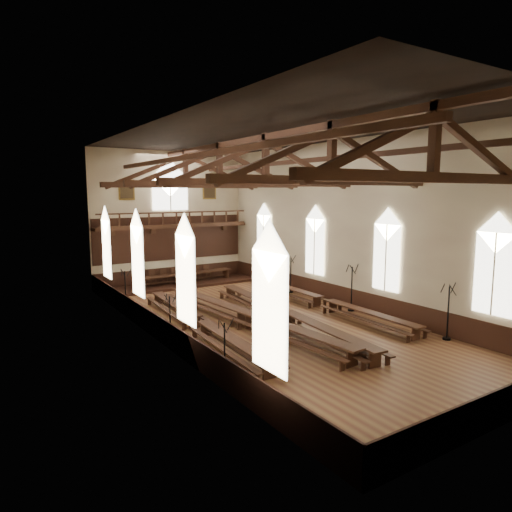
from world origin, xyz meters
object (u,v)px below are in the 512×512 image
(high_table, at_px, (185,275))
(candelabrum_left_far, at_px, (126,298))
(candelabrum_left_near, at_px, (225,362))
(candelabrum_right_near, at_px, (447,323))
(refectory_row_a, at_px, (200,322))
(candelabrum_left_mid, at_px, (170,327))
(refectory_row_b, at_px, (246,315))
(dais, at_px, (185,284))
(refectory_row_c, at_px, (285,313))
(refectory_row_d, at_px, (325,301))
(candelabrum_right_mid, at_px, (351,297))
(candelabrum_right_far, at_px, (291,281))

(high_table, bearing_deg, candelabrum_left_far, -140.61)
(candelabrum_left_near, bearing_deg, candelabrum_right_near, -7.98)
(refectory_row_a, relative_size, candelabrum_left_mid, 6.11)
(refectory_row_b, xyz_separation_m, candelabrum_right_near, (6.86, -7.00, 0.24))
(refectory_row_b, relative_size, candelabrum_right_near, 5.51)
(dais, relative_size, candelabrum_left_near, 4.91)
(refectory_row_c, xyz_separation_m, candelabrum_left_far, (-6.25, 7.38, 0.20))
(refectory_row_c, height_order, high_table, high_table)
(refectory_row_d, bearing_deg, candelabrum_right_mid, -44.01)
(candelabrum_left_mid, relative_size, candelabrum_right_mid, 0.83)
(candelabrum_left_far, distance_m, candelabrum_right_mid, 13.31)
(candelabrum_right_near, bearing_deg, refectory_row_b, 134.40)
(refectory_row_b, distance_m, candelabrum_right_near, 9.81)
(refectory_row_a, bearing_deg, candelabrum_left_far, 106.35)
(candelabrum_left_mid, xyz_separation_m, candelabrum_right_mid, (11.10, -0.46, 0.14))
(refectory_row_a, xyz_separation_m, candelabrum_right_near, (9.26, -7.41, 0.31))
(refectory_row_a, distance_m, candelabrum_left_near, 6.14)
(candelabrum_right_mid, bearing_deg, candelabrum_right_near, -90.00)
(refectory_row_c, height_order, candelabrum_right_mid, candelabrum_right_mid)
(candelabrum_left_far, height_order, candelabrum_right_far, candelabrum_right_far)
(high_table, bearing_deg, candelabrum_right_mid, -67.03)
(candelabrum_left_far, xyz_separation_m, candelabrum_right_near, (11.10, -13.68, 0.07))
(dais, relative_size, candelabrum_left_mid, 4.96)
(candelabrum_left_mid, bearing_deg, candelabrum_left_near, -90.00)
(candelabrum_left_near, xyz_separation_m, candelabrum_right_near, (11.10, -1.56, 0.12))
(refectory_row_c, distance_m, candelabrum_right_near, 7.95)
(refectory_row_c, distance_m, candelabrum_left_far, 9.68)
(high_table, xyz_separation_m, candelabrum_right_near, (5.17, -18.54, 0.02))
(dais, height_order, candelabrum_right_near, candelabrum_right_near)
(refectory_row_d, height_order, dais, refectory_row_d)
(refectory_row_a, relative_size, refectory_row_d, 1.00)
(dais, bearing_deg, refectory_row_b, -98.30)
(candelabrum_right_mid, bearing_deg, refectory_row_a, 173.38)
(high_table, bearing_deg, refectory_row_d, -69.94)
(refectory_row_c, xyz_separation_m, candelabrum_right_near, (4.85, -6.29, 0.27))
(candelabrum_right_near, bearing_deg, high_table, 105.59)
(refectory_row_d, relative_size, candelabrum_right_near, 5.15)
(refectory_row_a, distance_m, candelabrum_left_far, 6.54)
(high_table, relative_size, candelabrum_left_far, 3.14)
(high_table, relative_size, candelabrum_left_mid, 3.40)
(refectory_row_c, relative_size, candelabrum_left_mid, 6.36)
(candelabrum_left_near, relative_size, candelabrum_left_far, 0.93)
(refectory_row_d, xyz_separation_m, candelabrum_right_mid, (1.11, -1.07, 0.33))
(refectory_row_b, bearing_deg, candelabrum_right_near, -45.60)
(dais, xyz_separation_m, candelabrum_right_mid, (5.17, -12.21, 0.75))
(refectory_row_b, bearing_deg, high_table, 81.70)
(high_table, bearing_deg, candelabrum_right_near, -74.41)
(refectory_row_c, relative_size, high_table, 1.87)
(candelabrum_left_mid, bearing_deg, dais, 63.23)
(dais, distance_m, candelabrum_right_mid, 13.28)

